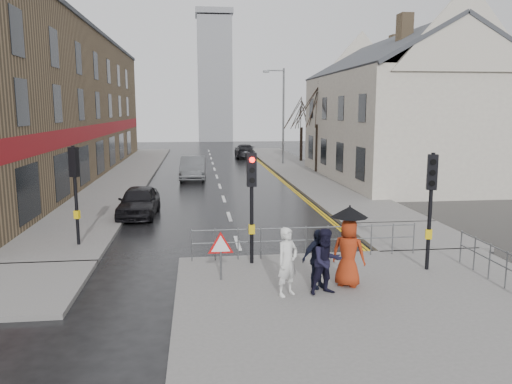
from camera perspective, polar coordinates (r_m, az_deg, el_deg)
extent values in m
plane|color=black|center=(15.10, -1.17, -8.86)|extent=(120.00, 120.00, 0.00)
cube|color=#605E5B|center=(12.54, 14.64, -12.75)|extent=(10.00, 9.00, 0.14)
cube|color=#605E5B|center=(37.91, -14.50, 2.06)|extent=(4.00, 44.00, 0.14)
cube|color=#605E5B|center=(40.33, 4.53, 2.76)|extent=(4.00, 40.00, 0.14)
cube|color=#605E5B|center=(19.56, 17.29, -4.81)|extent=(4.00, 4.20, 0.14)
cube|color=#605E5B|center=(14.97, -26.76, -9.79)|extent=(4.00, 4.20, 0.14)
cube|color=#7C6547|center=(37.79, -23.41, 9.07)|extent=(8.00, 42.00, 10.00)
cube|color=beige|center=(34.97, 15.85, 7.05)|extent=(9.00, 16.00, 7.00)
cube|color=#7C6547|center=(31.00, 16.62, 17.33)|extent=(0.70, 0.90, 1.80)
cube|color=#7C6547|center=(39.35, 15.60, 15.61)|extent=(0.70, 0.90, 1.80)
cube|color=gray|center=(76.45, -4.74, 12.60)|extent=(5.00, 5.00, 18.00)
cylinder|color=black|center=(14.85, -0.50, -1.83)|extent=(0.11, 0.11, 3.40)
cube|color=black|center=(14.67, -0.51, 2.58)|extent=(0.28, 0.22, 1.00)
cylinder|color=#FF0C07|center=(14.49, -0.45, 3.69)|extent=(0.16, 0.04, 0.16)
cylinder|color=black|center=(14.53, -0.44, 2.52)|extent=(0.16, 0.04, 0.16)
cylinder|color=black|center=(14.57, -0.44, 1.34)|extent=(0.16, 0.04, 0.16)
cube|color=gold|center=(14.99, -0.50, -4.27)|extent=(0.18, 0.14, 0.28)
cylinder|color=black|center=(15.10, 19.26, -2.17)|extent=(0.11, 0.11, 3.40)
cube|color=black|center=(14.93, 19.50, 2.16)|extent=(0.34, 0.30, 1.00)
cylinder|color=black|center=(14.75, 19.62, 3.25)|extent=(0.16, 0.09, 0.16)
cylinder|color=black|center=(14.79, 19.55, 2.09)|extent=(0.16, 0.09, 0.16)
cylinder|color=black|center=(14.83, 19.49, 0.94)|extent=(0.16, 0.09, 0.16)
cube|color=gold|center=(15.24, 19.12, -4.57)|extent=(0.22, 0.19, 0.28)
cylinder|color=black|center=(17.99, -19.90, -0.41)|extent=(0.11, 0.11, 3.40)
cube|color=black|center=(17.84, -20.10, 3.23)|extent=(0.34, 0.30, 1.00)
cylinder|color=black|center=(17.93, -19.91, 4.24)|extent=(0.16, 0.09, 0.16)
cylinder|color=black|center=(17.95, -19.86, 3.28)|extent=(0.16, 0.09, 0.16)
cylinder|color=black|center=(17.99, -19.81, 2.33)|extent=(0.16, 0.09, 0.16)
cube|color=gold|center=(18.10, -19.78, -2.44)|extent=(0.22, 0.19, 0.28)
cylinder|color=#595B5E|center=(15.43, -7.35, -6.05)|extent=(0.04, 0.04, 1.00)
cylinder|color=#595B5E|center=(16.90, 17.58, -5.06)|extent=(0.04, 0.04, 1.00)
cylinder|color=#595B5E|center=(15.68, 5.73, -4.08)|extent=(7.10, 0.04, 0.04)
cylinder|color=#595B5E|center=(15.77, 5.71, -5.49)|extent=(7.10, 0.04, 0.04)
cylinder|color=#595B5E|center=(16.40, 22.37, -5.77)|extent=(0.04, 0.04, 1.00)
cylinder|color=#595B5E|center=(14.44, 26.82, -6.25)|extent=(0.04, 4.50, 0.04)
cylinder|color=#595B5E|center=(14.55, 26.70, -7.77)|extent=(0.04, 4.50, 0.04)
cylinder|color=#595B5E|center=(13.74, -4.03, -8.28)|extent=(0.06, 0.06, 0.85)
cylinder|color=red|center=(13.59, -4.06, -6.17)|extent=(0.80, 0.03, 0.80)
cylinder|color=white|center=(13.57, -4.06, -6.20)|extent=(0.60, 0.03, 0.60)
cylinder|color=#595B5E|center=(42.92, 3.15, 8.63)|extent=(0.16, 0.16, 8.00)
cylinder|color=#595B5E|center=(42.92, 2.25, 13.71)|extent=(1.40, 0.10, 0.10)
cube|color=#595B5E|center=(42.79, 1.16, 13.59)|extent=(0.50, 0.25, 0.18)
cylinder|color=black|center=(37.46, 6.98, 5.01)|extent=(0.26, 0.26, 3.50)
cylinder|color=black|center=(45.36, 5.18, 5.48)|extent=(0.26, 0.26, 3.00)
imported|color=silver|center=(12.50, 3.61, -7.96)|extent=(0.76, 0.70, 1.73)
imported|color=black|center=(12.70, 8.06, -7.87)|extent=(0.94, 0.80, 1.68)
imported|color=#9A2D12|center=(13.34, 10.52, -6.85)|extent=(1.05, 0.94, 1.79)
cylinder|color=black|center=(13.31, 10.53, -6.43)|extent=(0.02, 0.02, 1.99)
cone|color=black|center=(13.07, 10.66, -2.22)|extent=(0.96, 0.96, 0.28)
imported|color=black|center=(13.12, 7.00, -7.57)|extent=(0.99, 0.71, 1.56)
imported|color=black|center=(22.84, -13.24, -1.05)|extent=(1.78, 4.06, 1.36)
imported|color=#4D4F52|center=(34.36, -7.21, 2.75)|extent=(1.81, 4.78, 1.56)
imported|color=black|center=(49.31, -1.31, 4.71)|extent=(2.09, 4.74, 1.35)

